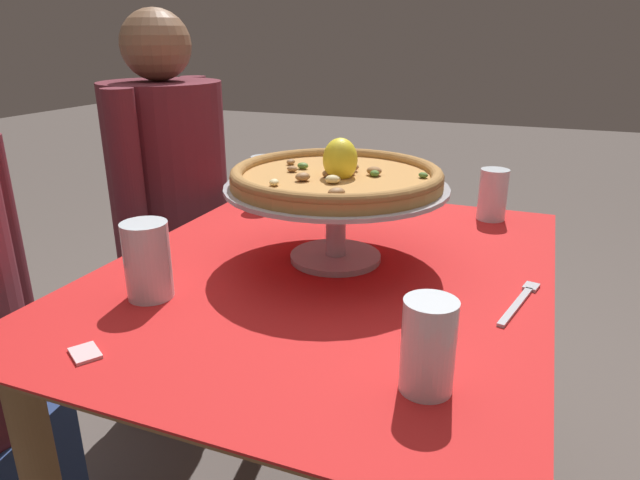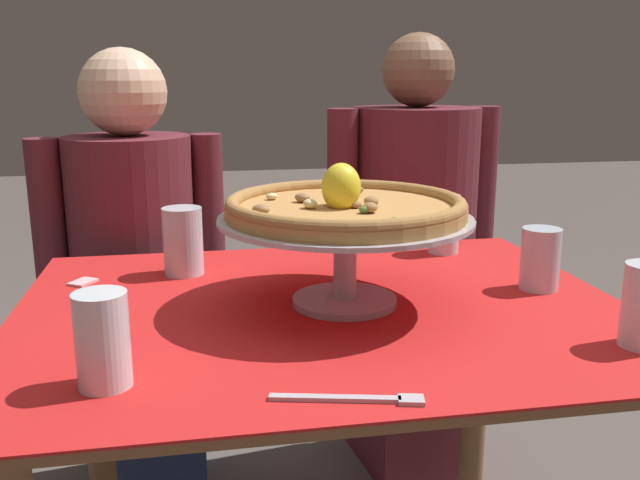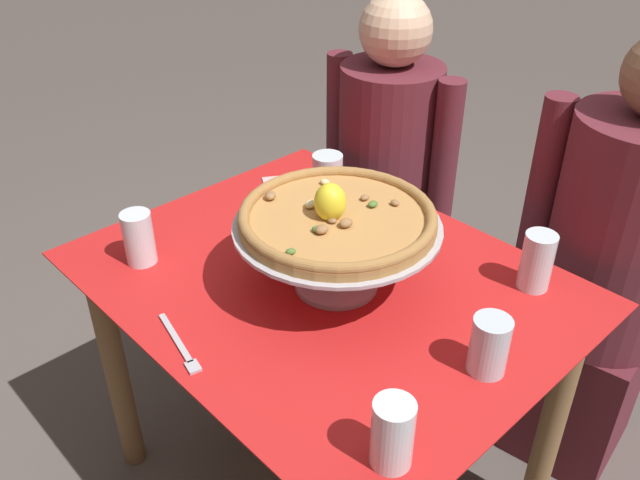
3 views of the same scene
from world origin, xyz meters
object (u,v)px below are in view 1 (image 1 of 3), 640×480
(dinner_fork, at_px, (520,300))
(diner_right, at_px, (174,231))
(pizza_stand, at_px, (338,204))
(water_glass_back_right, at_px, (265,185))
(water_glass_front_left, at_px, (428,351))
(pizza, at_px, (339,176))
(water_glass_side_right, at_px, (379,190))
(sugar_packet, at_px, (85,353))
(water_glass_front_right, at_px, (492,198))
(water_glass_back_left, at_px, (148,265))

(dinner_fork, height_order, diner_right, diner_right)
(pizza_stand, distance_m, diner_right, 0.77)
(water_glass_back_right, distance_m, water_glass_front_left, 0.88)
(pizza, height_order, dinner_fork, pizza)
(water_glass_side_right, bearing_deg, sugar_packet, 167.37)
(water_glass_side_right, height_order, dinner_fork, water_glass_side_right)
(sugar_packet, relative_size, diner_right, 0.04)
(pizza, xyz_separation_m, water_glass_side_right, (0.38, 0.02, -0.12))
(water_glass_front_left, bearing_deg, sugar_packet, 101.78)
(water_glass_back_right, height_order, water_glass_front_left, water_glass_back_right)
(water_glass_back_right, distance_m, dinner_fork, 0.76)
(water_glass_front_right, relative_size, sugar_packet, 2.50)
(water_glass_back_left, height_order, water_glass_side_right, water_glass_back_left)
(dinner_fork, relative_size, diner_right, 0.16)
(sugar_packet, bearing_deg, water_glass_back_right, 7.43)
(water_glass_side_right, xyz_separation_m, water_glass_front_left, (-0.75, -0.28, 0.01))
(water_glass_front_right, xyz_separation_m, water_glass_front_left, (-0.76, 0.00, 0.00))
(water_glass_back_left, bearing_deg, water_glass_front_right, -36.97)
(pizza_stand, height_order, diner_right, diner_right)
(water_glass_back_left, height_order, sugar_packet, water_glass_back_left)
(sugar_packet, xyz_separation_m, diner_right, (0.80, 0.44, -0.13))
(water_glass_back_right, xyz_separation_m, water_glass_front_right, (0.10, -0.57, -0.00))
(water_glass_front_left, bearing_deg, pizza, 34.42)
(water_glass_back_left, bearing_deg, dinner_fork, -70.39)
(pizza, bearing_deg, dinner_fork, -100.18)
(water_glass_front_right, bearing_deg, water_glass_side_right, 93.33)
(pizza, height_order, water_glass_back_left, pizza)
(dinner_fork, bearing_deg, water_glass_front_left, 161.99)
(water_glass_back_right, height_order, sugar_packet, water_glass_back_right)
(pizza, xyz_separation_m, diner_right, (0.34, 0.65, -0.31))
(water_glass_front_left, height_order, dinner_fork, water_glass_front_left)
(pizza, relative_size, sugar_packet, 8.15)
(water_glass_back_left, bearing_deg, pizza, -41.45)
(water_glass_front_right, height_order, diner_right, diner_right)
(pizza, distance_m, water_glass_back_left, 0.39)
(water_glass_back_right, bearing_deg, dinner_fork, -118.31)
(water_glass_back_left, bearing_deg, water_glass_side_right, -18.70)
(water_glass_side_right, relative_size, diner_right, 0.10)
(pizza_stand, height_order, water_glass_side_right, pizza_stand)
(water_glass_back_left, bearing_deg, water_glass_back_right, 6.77)
(sugar_packet, distance_m, diner_right, 0.92)
(pizza_stand, xyz_separation_m, water_glass_front_right, (0.39, -0.26, -0.06))
(pizza_stand, relative_size, water_glass_front_left, 3.46)
(pizza_stand, xyz_separation_m, dinner_fork, (-0.06, -0.35, -0.11))
(water_glass_front_right, relative_size, water_glass_front_left, 0.99)
(pizza_stand, bearing_deg, water_glass_front_left, -145.60)
(sugar_packet, bearing_deg, pizza_stand, -24.37)
(water_glass_side_right, xyz_separation_m, water_glass_front_right, (0.02, -0.28, 0.00))
(water_glass_back_right, bearing_deg, water_glass_back_left, -173.23)
(water_glass_side_right, distance_m, sugar_packet, 0.87)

